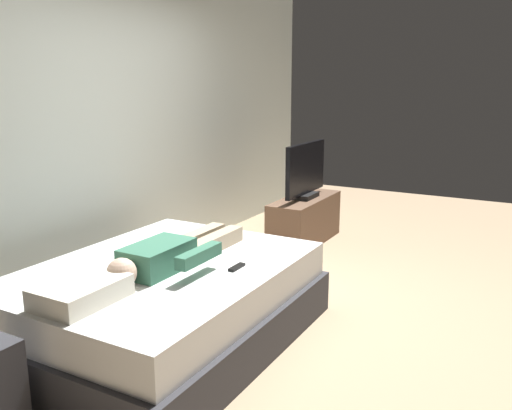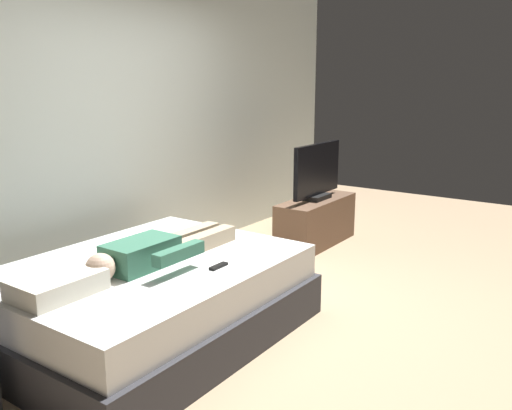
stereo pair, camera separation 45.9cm
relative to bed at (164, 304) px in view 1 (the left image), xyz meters
The scene contains 8 objects.
ground_plane 0.98m from the bed, 38.09° to the right, with size 10.00×10.00×0.00m, color tan.
back_wall 2.01m from the bed, 46.33° to the left, with size 6.40×0.10×2.80m, color silver.
bed is the anchor object (origin of this frame).
pillow 0.78m from the bed, behind, with size 0.48×0.34×0.12m, color silver.
person 0.36m from the bed, 64.04° to the right, with size 1.26×0.46×0.18m.
remote 0.57m from the bed, 68.80° to the right, with size 0.15×0.04×0.02m, color black.
tv_stand 2.54m from the bed, ahead, with size 1.10×0.40×0.50m, color brown.
tv 2.59m from the bed, ahead, with size 0.88×0.20×0.59m.
Camera 1 is at (-3.38, -1.60, 1.73)m, focal length 37.69 mm.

